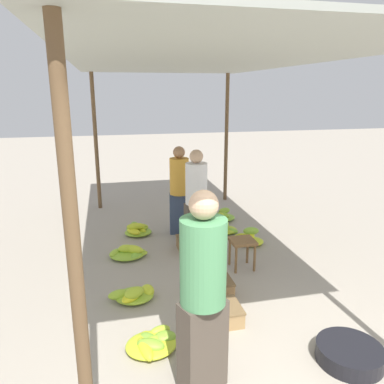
# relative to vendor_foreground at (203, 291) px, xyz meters

# --- Properties ---
(canopy_post_front_left) EXTENTS (0.08, 0.08, 2.79)m
(canopy_post_front_left) POSITION_rel_vendor_foreground_xyz_m (-0.88, -0.68, 0.50)
(canopy_post_front_left) COLOR brown
(canopy_post_front_left) RESTS_ON ground
(canopy_post_back_left) EXTENTS (0.08, 0.08, 2.79)m
(canopy_post_back_left) POSITION_rel_vendor_foreground_xyz_m (-0.88, 5.36, 0.50)
(canopy_post_back_left) COLOR brown
(canopy_post_back_left) RESTS_ON ground
(canopy_post_back_right) EXTENTS (0.08, 0.08, 2.79)m
(canopy_post_back_right) POSITION_rel_vendor_foreground_xyz_m (1.93, 5.36, 0.50)
(canopy_post_back_right) COLOR brown
(canopy_post_back_right) RESTS_ON ground
(canopy_tarp) EXTENTS (3.21, 6.45, 0.04)m
(canopy_tarp) POSITION_rel_vendor_foreground_xyz_m (0.53, 2.34, 1.91)
(canopy_tarp) COLOR #9EA399
(canopy_tarp) RESTS_ON canopy_post_front_left
(vendor_foreground) EXTENTS (0.48, 0.48, 1.73)m
(vendor_foreground) POSITION_rel_vendor_foreground_xyz_m (0.00, 0.00, 0.00)
(vendor_foreground) COLOR #4C4238
(vendor_foreground) RESTS_ON ground
(stool) EXTENTS (0.34, 0.34, 0.43)m
(stool) POSITION_rel_vendor_foreground_xyz_m (1.10, 2.01, -0.56)
(stool) COLOR brown
(stool) RESTS_ON ground
(basin_black) EXTENTS (0.61, 0.61, 0.16)m
(basin_black) POSITION_rel_vendor_foreground_xyz_m (1.41, -0.02, -0.82)
(basin_black) COLOR black
(basin_black) RESTS_ON ground
(banana_pile_left_0) EXTENTS (0.51, 0.52, 0.15)m
(banana_pile_left_0) POSITION_rel_vendor_foreground_xyz_m (-0.36, 0.57, -0.84)
(banana_pile_left_0) COLOR #86BA34
(banana_pile_left_0) RESTS_ON ground
(banana_pile_left_1) EXTENTS (0.57, 0.45, 0.23)m
(banana_pile_left_1) POSITION_rel_vendor_foreground_xyz_m (-0.46, 1.49, -0.82)
(banana_pile_left_1) COLOR #A9C82E
(banana_pile_left_1) RESTS_ON ground
(banana_pile_left_2) EXTENTS (0.62, 0.57, 0.20)m
(banana_pile_left_2) POSITION_rel_vendor_foreground_xyz_m (-0.44, 2.73, -0.83)
(banana_pile_left_2) COLOR #A3C52F
(banana_pile_left_2) RESTS_ON ground
(banana_pile_left_3) EXTENTS (0.47, 0.49, 0.24)m
(banana_pile_left_3) POSITION_rel_vendor_foreground_xyz_m (-0.24, 3.59, -0.81)
(banana_pile_left_3) COLOR #C0D12A
(banana_pile_left_3) RESTS_ON ground
(banana_pile_right_0) EXTENTS (0.57, 0.48, 0.22)m
(banana_pile_right_0) POSITION_rel_vendor_foreground_xyz_m (1.41, 4.02, -0.83)
(banana_pile_right_0) COLOR #B7CD2B
(banana_pile_right_0) RESTS_ON ground
(banana_pile_right_1) EXTENTS (0.47, 0.40, 0.21)m
(banana_pile_right_1) POSITION_rel_vendor_foreground_xyz_m (1.28, 3.35, -0.83)
(banana_pile_right_1) COLOR #7EB735
(banana_pile_right_1) RESTS_ON ground
(banana_pile_right_2) EXTENTS (0.51, 0.41, 0.29)m
(banana_pile_right_2) POSITION_rel_vendor_foreground_xyz_m (1.51, 2.80, -0.80)
(banana_pile_right_2) COLOR #BFD12A
(banana_pile_right_2) RESTS_ON ground
(crate_near) EXTENTS (0.40, 0.40, 0.21)m
(crate_near) POSITION_rel_vendor_foreground_xyz_m (0.53, 1.39, -0.79)
(crate_near) COLOR olive
(crate_near) RESTS_ON ground
(crate_mid) EXTENTS (0.46, 0.46, 0.20)m
(crate_mid) POSITION_rel_vendor_foreground_xyz_m (0.56, 2.75, -0.80)
(crate_mid) COLOR olive
(crate_mid) RESTS_ON ground
(crate_far) EXTENTS (0.40, 0.40, 0.19)m
(crate_far) POSITION_rel_vendor_foreground_xyz_m (0.45, 0.85, -0.81)
(crate_far) COLOR #9E7A4C
(crate_far) RESTS_ON ground
(shopper_walking_mid) EXTENTS (0.37, 0.37, 1.54)m
(shopper_walking_mid) POSITION_rel_vendor_foreground_xyz_m (0.51, 3.53, -0.10)
(shopper_walking_mid) COLOR #384766
(shopper_walking_mid) RESTS_ON ground
(shopper_walking_far) EXTENTS (0.37, 0.37, 1.58)m
(shopper_walking_far) POSITION_rel_vendor_foreground_xyz_m (0.64, 2.85, -0.08)
(shopper_walking_far) COLOR #4C4238
(shopper_walking_far) RESTS_ON ground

